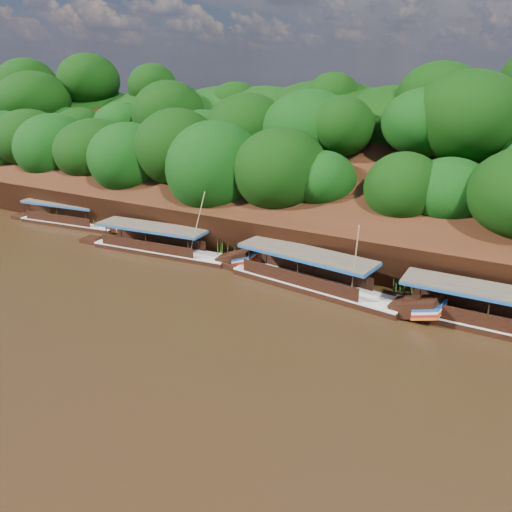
# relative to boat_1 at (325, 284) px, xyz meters

# --- Properties ---
(ground) EXTENTS (160.00, 160.00, 0.00)m
(ground) POSITION_rel_boat_1_xyz_m (-3.05, -6.92, -0.58)
(ground) COLOR black
(ground) RESTS_ON ground
(riverbank) EXTENTS (120.00, 30.06, 19.40)m
(riverbank) POSITION_rel_boat_1_xyz_m (-3.06, 15.81, 1.30)
(riverbank) COLOR #31190B
(riverbank) RESTS_ON ground
(boat_1) EXTENTS (15.07, 3.93, 5.96)m
(boat_1) POSITION_rel_boat_1_xyz_m (0.00, 0.00, 0.00)
(boat_1) COLOR black
(boat_1) RESTS_ON ground
(boat_2) EXTENTS (14.68, 3.35, 6.26)m
(boat_2) POSITION_rel_boat_1_xyz_m (-14.03, 0.60, -0.07)
(boat_2) COLOR black
(boat_2) RESTS_ON ground
(boat_3) EXTENTS (13.00, 3.46, 2.73)m
(boat_3) POSITION_rel_boat_1_xyz_m (-27.21, 2.55, -0.06)
(boat_3) COLOR black
(boat_3) RESTS_ON ground
(reeds) EXTENTS (48.53, 2.31, 2.16)m
(reeds) POSITION_rel_boat_1_xyz_m (-7.01, 2.42, 0.30)
(reeds) COLOR #33691A
(reeds) RESTS_ON ground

